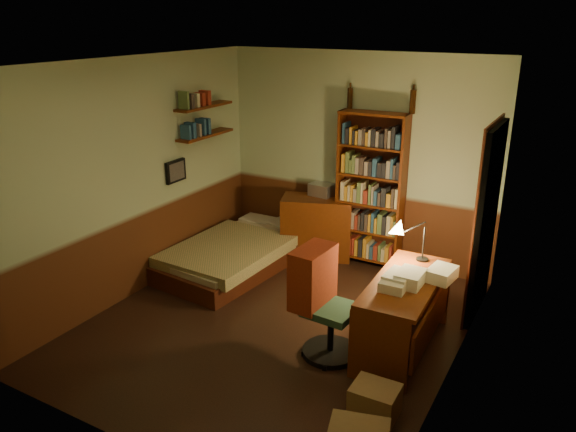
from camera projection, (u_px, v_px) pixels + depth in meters
The scene contains 23 objects.
floor at pixel (276, 325), 5.76m from camera, with size 3.50×4.00×0.02m, color black.
ceiling at pixel (274, 61), 4.87m from camera, with size 3.50×4.00×0.02m, color silver.
wall_back at pixel (357, 159), 6.96m from camera, with size 3.50×0.02×2.60m, color #A2B992.
wall_left at pixel (137, 179), 6.13m from camera, with size 0.02×4.00×2.60m, color #A2B992.
wall_right at pixel (464, 238), 4.50m from camera, with size 0.02×4.00×2.60m, color #A2B992.
wall_front at pixel (119, 289), 3.67m from camera, with size 3.50×0.02×2.60m, color #A2B992.
doorway at pixel (486, 223), 5.69m from camera, with size 0.06×0.90×2.00m, color black.
door_trim at pixel (483, 222), 5.71m from camera, with size 0.02×0.98×2.08m, color #3C170C.
bed at pixel (236, 244), 6.98m from camera, with size 1.07×2.00×0.59m, color olive.
dresser at pixel (317, 227), 7.26m from camera, with size 0.89×0.45×0.79m, color #55230C.
mini_stereo at pixel (322, 189), 7.21m from camera, with size 0.29×0.22×0.16m, color #B2B2B7.
bookshelf at pixel (370, 191), 6.83m from camera, with size 0.82×0.26×1.92m, color #55230C.
bottle_left at pixel (350, 98), 6.72m from camera, with size 0.07×0.07×0.24m, color black.
bottle_right at pixel (413, 102), 6.36m from camera, with size 0.07×0.07×0.27m, color black.
desk at pixel (403, 315), 5.23m from camera, with size 0.55×1.33×0.71m, color #55230C.
paper_stack at pixel (442, 274), 5.10m from camera, with size 0.22×0.29×0.12m, color silver.
desk_lamp at pixel (425, 232), 5.43m from camera, with size 0.18×0.18×0.59m, color black.
office_chair at pixel (331, 309), 5.08m from camera, with size 0.48×0.43×0.97m, color #2C503C.
red_jacket at pixel (349, 224), 4.97m from camera, with size 0.26×0.47×0.56m, color #9E3119.
wall_shelf_lower at pixel (205, 135), 6.87m from camera, with size 0.20×0.90×0.03m, color #55230C.
wall_shelf_upper at pixel (204, 106), 6.75m from camera, with size 0.20×0.90×0.03m, color #55230C.
framed_picture at pixel (176, 171), 6.62m from camera, with size 0.04×0.32×0.26m, color black.
cardboard_box_b at pixel (375, 401), 4.42m from camera, with size 0.36×0.30×0.25m, color olive.
Camera 1 is at (2.58, -4.33, 3.00)m, focal length 35.00 mm.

